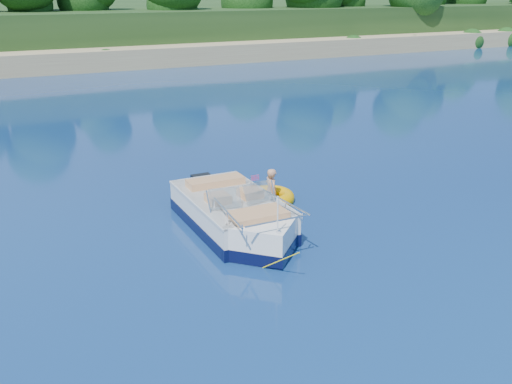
{
  "coord_description": "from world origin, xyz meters",
  "views": [
    {
      "loc": [
        -8.83,
        -8.82,
        5.94
      ],
      "look_at": [
        -2.45,
        3.75,
        0.85
      ],
      "focal_mm": 40.0,
      "sensor_mm": 36.0,
      "label": 1
    }
  ],
  "objects": [
    {
      "name": "ground",
      "position": [
        0.0,
        0.0,
        0.0
      ],
      "size": [
        160.0,
        160.0,
        0.0
      ],
      "primitive_type": "plane",
      "color": "#0B1B4F",
      "rests_on": "ground"
    },
    {
      "name": "motorboat",
      "position": [
        -3.17,
        3.41,
        0.37
      ],
      "size": [
        2.08,
        5.73,
        1.91
      ],
      "rotation": [
        0.0,
        0.0,
        -0.01
      ],
      "color": "white",
      "rests_on": "ground"
    },
    {
      "name": "shoreline",
      "position": [
        0.0,
        63.77,
        0.98
      ],
      "size": [
        170.0,
        59.0,
        6.0
      ],
      "color": "#9A7F59",
      "rests_on": "ground"
    },
    {
      "name": "tow_tube",
      "position": [
        -1.37,
        5.0,
        0.1
      ],
      "size": [
        1.52,
        1.52,
        0.39
      ],
      "rotation": [
        0.0,
        0.0,
        -0.02
      ],
      "color": "#F4A400",
      "rests_on": "ground"
    },
    {
      "name": "boy",
      "position": [
        -1.34,
        5.0,
        0.0
      ],
      "size": [
        0.37,
        0.8,
        1.57
      ],
      "primitive_type": "imported",
      "rotation": [
        0.0,
        -0.17,
        1.59
      ],
      "color": "tan",
      "rests_on": "ground"
    }
  ]
}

